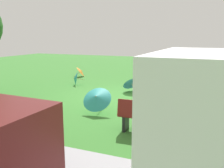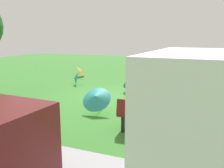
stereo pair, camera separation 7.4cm
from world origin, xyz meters
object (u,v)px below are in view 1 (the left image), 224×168
at_px(parasol_blue_0, 131,82).
at_px(parasol_teal_0, 96,98).
at_px(parasol_purple_1, 196,84).
at_px(parasol_orange_1, 81,71).
at_px(parasol_teal_1, 75,78).
at_px(park_bench, 149,117).
at_px(parasol_blue_2, 147,82).

bearing_deg(parasol_blue_0, parasol_teal_0, 89.19).
bearing_deg(parasol_purple_1, parasol_orange_1, -11.12).
distance_m(parasol_teal_1, parasol_purple_1, 5.97).
height_order(park_bench, parasol_orange_1, park_bench).
bearing_deg(park_bench, parasol_teal_0, -26.29).
xyz_separation_m(park_bench, parasol_blue_0, (1.91, -4.47, -0.01)).
distance_m(parasol_teal_1, parasol_blue_2, 3.71).
distance_m(parasol_teal_0, parasol_teal_1, 4.98).
relative_size(park_bench, parasol_orange_1, 1.82).
xyz_separation_m(parasol_teal_0, parasol_teal_1, (3.10, -3.90, -0.19)).
distance_m(parasol_blue_0, parasol_teal_0, 3.51).
bearing_deg(parasol_teal_1, parasol_blue_2, -167.92).
relative_size(parasol_blue_0, parasol_orange_1, 1.23).
xyz_separation_m(park_bench, parasol_orange_1, (6.10, -7.32, -0.12)).
bearing_deg(parasol_teal_0, park_bench, 153.71).
xyz_separation_m(parasol_teal_0, parasol_blue_2, (-0.52, -4.67, -0.24)).
bearing_deg(park_bench, parasol_orange_1, -50.20).
bearing_deg(parasol_teal_0, parasol_purple_1, -118.96).
height_order(park_bench, parasol_teal_1, park_bench).
relative_size(parasol_teal_0, parasol_blue_2, 1.15).
bearing_deg(parasol_blue_0, parasol_teal_1, -7.06).
relative_size(parasol_teal_1, parasol_orange_1, 0.82).
bearing_deg(park_bench, parasol_purple_1, -97.70).
bearing_deg(parasol_teal_1, parasol_teal_0, 128.54).
relative_size(parasol_blue_0, parasol_teal_1, 1.50).
height_order(parasol_blue_0, parasol_orange_1, parasol_blue_0).
bearing_deg(parasol_teal_1, park_bench, 136.14).
bearing_deg(park_bench, parasol_blue_0, -66.89).
height_order(parasol_teal_0, parasol_orange_1, parasol_teal_0).
relative_size(park_bench, parasol_blue_2, 1.87).
height_order(parasol_teal_1, parasol_purple_1, parasol_teal_1).
distance_m(parasol_teal_0, parasol_blue_2, 4.71).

